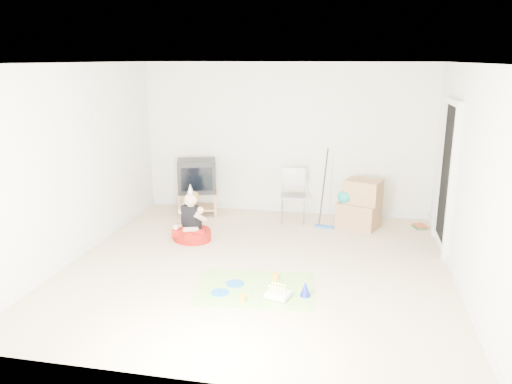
% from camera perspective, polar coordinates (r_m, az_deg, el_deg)
% --- Properties ---
extents(ground, '(5.00, 5.00, 0.00)m').
position_cam_1_polar(ground, '(6.67, 0.17, -8.42)').
color(ground, beige).
rests_on(ground, ground).
extents(doorway_recess, '(0.02, 0.90, 2.05)m').
position_cam_1_polar(doorway_recess, '(7.50, 21.00, 1.48)').
color(doorway_recess, black).
rests_on(doorway_recess, ground).
extents(tv_stand, '(0.76, 0.59, 0.42)m').
position_cam_1_polar(tv_stand, '(8.76, -6.68, -0.98)').
color(tv_stand, '#A67A4B').
rests_on(tv_stand, ground).
extents(crt_tv, '(0.77, 0.70, 0.55)m').
position_cam_1_polar(crt_tv, '(8.65, -6.77, 1.85)').
color(crt_tv, black).
rests_on(crt_tv, tv_stand).
extents(folding_chair, '(0.45, 0.43, 0.91)m').
position_cam_1_polar(folding_chair, '(8.31, 4.28, -0.45)').
color(folding_chair, gray).
rests_on(folding_chair, ground).
extents(cardboard_boxes, '(0.76, 0.67, 0.79)m').
position_cam_1_polar(cardboard_boxes, '(8.20, 11.77, -1.41)').
color(cardboard_boxes, '#A97C52').
rests_on(cardboard_boxes, ground).
extents(floor_mop, '(0.32, 0.41, 1.24)m').
position_cam_1_polar(floor_mop, '(8.10, 7.83, -2.30)').
color(floor_mop, blue).
rests_on(floor_mop, ground).
extents(book_pile, '(0.25, 0.28, 0.05)m').
position_cam_1_polar(book_pile, '(8.52, 18.26, -3.73)').
color(book_pile, '#22663D').
rests_on(book_pile, ground).
extents(seated_woman, '(0.80, 0.80, 0.88)m').
position_cam_1_polar(seated_woman, '(7.57, -7.36, -4.08)').
color(seated_woman, '#A8160F').
rests_on(seated_woman, ground).
extents(party_mat, '(1.51, 1.17, 0.01)m').
position_cam_1_polar(party_mat, '(6.04, -0.11, -10.98)').
color(party_mat, '#FD3596').
rests_on(party_mat, ground).
extents(birthday_cake, '(0.31, 0.28, 0.13)m').
position_cam_1_polar(birthday_cake, '(5.82, 2.54, -11.69)').
color(birthday_cake, white).
rests_on(birthday_cake, party_mat).
extents(blue_plate_near, '(0.30, 0.30, 0.01)m').
position_cam_1_polar(blue_plate_near, '(6.15, -2.42, -10.41)').
color(blue_plate_near, blue).
rests_on(blue_plate_near, party_mat).
extents(blue_plate_far, '(0.27, 0.27, 0.01)m').
position_cam_1_polar(blue_plate_far, '(5.95, -4.13, -11.39)').
color(blue_plate_far, blue).
rests_on(blue_plate_far, party_mat).
extents(orange_cup_near, '(0.10, 0.10, 0.09)m').
position_cam_1_polar(orange_cup_near, '(6.24, 2.25, -9.65)').
color(orange_cup_near, orange).
rests_on(orange_cup_near, party_mat).
extents(orange_cup_far, '(0.09, 0.09, 0.08)m').
position_cam_1_polar(orange_cup_far, '(5.73, -1.53, -12.05)').
color(orange_cup_far, orange).
rests_on(orange_cup_far, party_mat).
extents(blue_party_hat, '(0.15, 0.15, 0.18)m').
position_cam_1_polar(blue_party_hat, '(5.86, 5.66, -10.93)').
color(blue_party_hat, '#1A24BB').
rests_on(blue_party_hat, party_mat).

